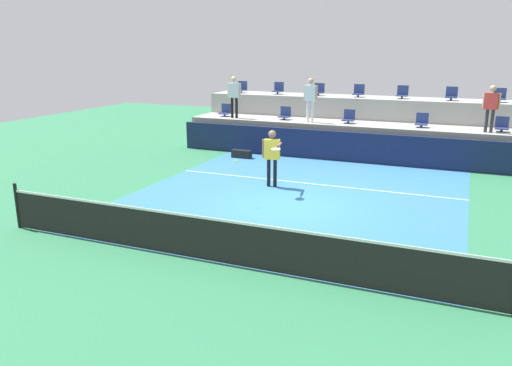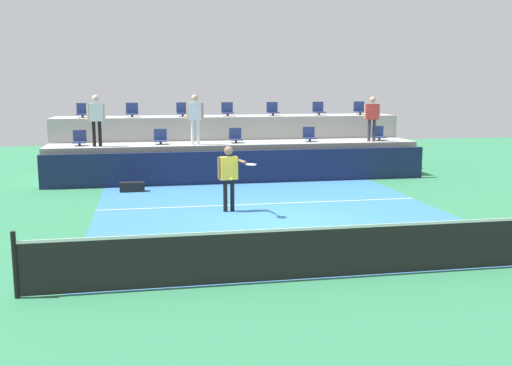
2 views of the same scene
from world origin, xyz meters
The scene contains 25 objects.
ground_plane centered at (0.00, 0.00, 0.00)m, with size 40.00×40.00×0.00m, color #2D754C.
court_inner_paint centered at (0.00, 1.00, 0.00)m, with size 9.00×10.00×0.01m, color teal.
court_service_line centered at (0.00, 2.40, 0.01)m, with size 9.00×0.06×0.00m, color white.
tennis_net centered at (0.00, -4.00, 0.50)m, with size 10.48×0.08×1.07m.
sponsor_backboard centered at (0.00, 6.00, 0.55)m, with size 13.00×0.16×1.10m, color #141E42.
seating_tier_lower centered at (0.00, 7.30, 0.62)m, with size 13.00×1.80×1.25m, color #9E9E99.
seating_tier_upper centered at (0.00, 9.10, 1.05)m, with size 13.00×1.80×2.10m, color #9E9E99.
stadium_chair_lower_far_left centered at (-5.33, 7.23, 1.46)m, with size 0.44×0.40×0.52m.
stadium_chair_lower_left centered at (-2.63, 7.23, 1.46)m, with size 0.44×0.40×0.52m.
stadium_chair_lower_center centered at (0.00, 7.23, 1.46)m, with size 0.44×0.40×0.52m.
stadium_chair_lower_right centered at (2.71, 7.23, 1.46)m, with size 0.44×0.40×0.52m.
stadium_chair_lower_far_right centered at (5.37, 7.23, 1.46)m, with size 0.44×0.40×0.52m.
stadium_chair_upper_far_left centered at (-5.36, 9.03, 2.31)m, with size 0.44×0.40×0.52m.
stadium_chair_upper_left centered at (-3.59, 9.03, 2.31)m, with size 0.44×0.40×0.52m.
stadium_chair_upper_mid_left centered at (-1.74, 9.03, 2.31)m, with size 0.44×0.40×0.52m.
stadium_chair_upper_center centered at (-0.03, 9.03, 2.31)m, with size 0.44×0.40×0.52m.
stadium_chair_upper_mid_right centered at (1.73, 9.03, 2.31)m, with size 0.44×0.40×0.52m.
stadium_chair_upper_right centered at (3.58, 9.03, 2.31)m, with size 0.44×0.40×0.52m.
stadium_chair_upper_far_right centered at (5.28, 9.03, 2.31)m, with size 0.44×0.40×0.52m.
tennis_player centered at (-1.03, 1.62, 1.06)m, with size 0.90×1.16×1.72m.
spectator_leaning_on_rail centered at (-4.72, 6.85, 2.28)m, with size 0.60×0.25×1.70m.
spectator_in_white centered at (-1.45, 6.85, 2.28)m, with size 0.60×0.26×1.71m.
spectator_in_grey centered at (4.94, 6.85, 2.21)m, with size 0.57×0.27×1.61m.
tennis_ball centered at (-1.28, -0.41, 1.19)m, with size 0.07×0.07×0.07m.
equipment_bag centered at (-3.59, 5.06, 0.15)m, with size 0.76×0.28×0.30m, color black.
Camera 2 is at (-3.16, -13.28, 3.30)m, focal length 41.19 mm.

